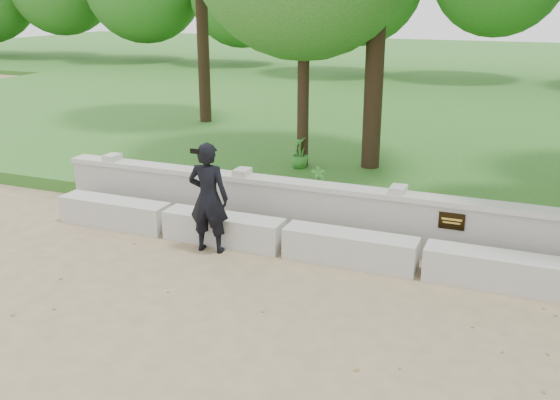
{
  "coord_description": "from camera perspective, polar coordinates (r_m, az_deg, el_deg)",
  "views": [
    {
      "loc": [
        1.17,
        -6.01,
        3.62
      ],
      "look_at": [
        -1.98,
        1.7,
        0.88
      ],
      "focal_mm": 40.0,
      "sensor_mm": 36.0,
      "label": 1
    }
  ],
  "objects": [
    {
      "name": "parapet_wall",
      "position": [
        9.25,
        13.62,
        -2.29
      ],
      "size": [
        12.5,
        0.35,
        0.9
      ],
      "color": "#B8B6AE",
      "rests_on": "ground"
    },
    {
      "name": "ground",
      "position": [
        7.12,
        9.9,
        -12.68
      ],
      "size": [
        80.0,
        80.0,
        0.0
      ],
      "primitive_type": "plane",
      "color": "#9B875F",
      "rests_on": "ground"
    },
    {
      "name": "lawn",
      "position": [
        20.35,
        18.74,
        7.36
      ],
      "size": [
        40.0,
        22.0,
        0.25
      ],
      "primitive_type": "cube",
      "color": "#265B1E",
      "rests_on": "ground"
    },
    {
      "name": "shrub_a",
      "position": [
        11.03,
        3.54,
        1.77
      ],
      "size": [
        0.32,
        0.31,
        0.51
      ],
      "primitive_type": "imported",
      "rotation": [
        0.0,
        0.0,
        0.71
      ],
      "color": "#3A892E",
      "rests_on": "lawn"
    },
    {
      "name": "concrete_bench",
      "position": [
        8.69,
        12.76,
        -5.27
      ],
      "size": [
        11.9,
        0.45,
        0.45
      ],
      "color": "beige",
      "rests_on": "ground"
    },
    {
      "name": "shrub_d",
      "position": [
        12.75,
        1.79,
        4.37
      ],
      "size": [
        0.44,
        0.46,
        0.65
      ],
      "primitive_type": "imported",
      "rotation": [
        0.0,
        0.0,
        5.13
      ],
      "color": "#3A892E",
      "rests_on": "lawn"
    },
    {
      "name": "man_main",
      "position": [
        9.1,
        -6.56,
        0.2
      ],
      "size": [
        0.64,
        0.57,
        1.65
      ],
      "color": "black",
      "rests_on": "ground"
    }
  ]
}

